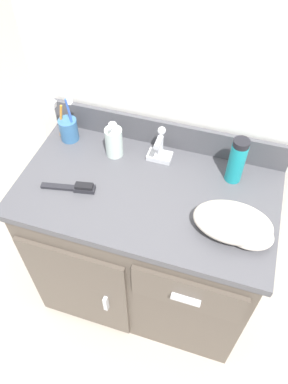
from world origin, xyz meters
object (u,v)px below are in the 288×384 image
at_px(toothbrush_cup, 68,128).
at_px(soap_dispenser, 114,141).
at_px(hand_towel, 236,225).
at_px(hairbrush, 76,187).
at_px(shaving_cream_can, 237,161).

height_order(toothbrush_cup, soap_dispenser, toothbrush_cup).
bearing_deg(hand_towel, hairbrush, 178.97).
bearing_deg(toothbrush_cup, hand_towel, -19.81).
bearing_deg(hairbrush, toothbrush_cup, 108.12).
xyz_separation_m(toothbrush_cup, hairbrush, (0.13, -0.24, -0.04)).
relative_size(toothbrush_cup, shaving_cream_can, 1.13).
bearing_deg(hand_towel, soap_dispenser, 155.77).
relative_size(toothbrush_cup, hand_towel, 0.79).
bearing_deg(toothbrush_cup, hairbrush, -60.84).
bearing_deg(shaving_cream_can, toothbrush_cup, 178.25).
distance_m(soap_dispenser, hand_towel, 0.53).
height_order(hairbrush, hand_towel, hand_towel).
bearing_deg(hairbrush, soap_dispenser, 61.66).
bearing_deg(hand_towel, toothbrush_cup, 160.19).
height_order(toothbrush_cup, shaving_cream_can, toothbrush_cup).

